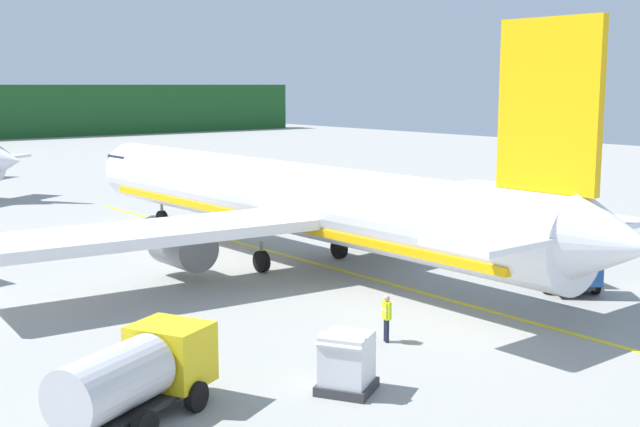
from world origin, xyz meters
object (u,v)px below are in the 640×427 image
object	(u,v)px
service_truck_catering	(136,374)
airliner_foreground	(291,200)
cargo_container_near	(347,363)
crew_loader_left	(387,314)
service_truck_baggage	(567,264)

from	to	relation	value
service_truck_catering	airliner_foreground	bearing A→B (deg)	41.73
cargo_container_near	crew_loader_left	distance (m)	5.25
crew_loader_left	service_truck_catering	bearing A→B (deg)	-175.06
airliner_foreground	cargo_container_near	bearing A→B (deg)	-121.34
service_truck_baggage	crew_loader_left	bearing A→B (deg)	-176.67
service_truck_baggage	crew_loader_left	world-z (taller)	service_truck_baggage
service_truck_catering	crew_loader_left	distance (m)	10.53
service_truck_baggage	cargo_container_near	distance (m)	16.92
cargo_container_near	crew_loader_left	size ratio (longest dim) A/B	1.25
airliner_foreground	service_truck_catering	bearing A→B (deg)	-138.27
service_truck_catering	cargo_container_near	distance (m)	6.42
service_truck_baggage	airliner_foreground	bearing A→B (deg)	117.76
service_truck_catering	crew_loader_left	bearing A→B (deg)	4.94
cargo_container_near	service_truck_catering	bearing A→B (deg)	162.02
airliner_foreground	service_truck_baggage	distance (m)	14.45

